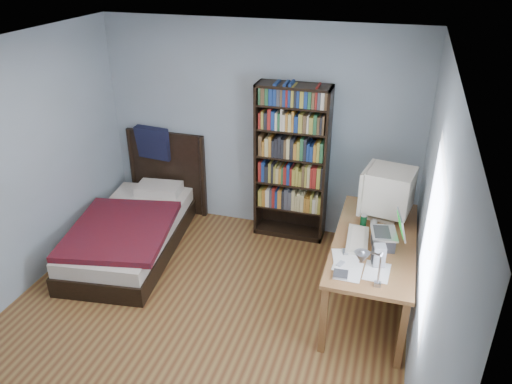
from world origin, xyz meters
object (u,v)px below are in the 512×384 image
desk (375,242)px  soda_can (363,221)px  speaker (379,256)px  laptop (385,237)px  crt_monitor (387,191)px  desk_lamp (365,260)px  bookshelf (292,163)px  bed (135,226)px  keyboard (357,240)px

desk → soda_can: 0.46m
soda_can → speaker: bearing=-73.1°
laptop → crt_monitor: bearing=94.8°
crt_monitor → laptop: crt_monitor is taller
crt_monitor → desk_lamp: (-0.08, -1.50, 0.15)m
desk → bookshelf: bearing=150.5°
bed → desk: bearing=4.3°
crt_monitor → desk_lamp: size_ratio=0.96×
crt_monitor → desk_lamp: bearing=-92.9°
speaker → bed: bearing=154.0°
desk_lamp → speaker: size_ratio=2.80×
crt_monitor → keyboard: bearing=-110.4°
desk_lamp → bookshelf: size_ratio=0.30×
bed → keyboard: bearing=-7.5°
desk → desk_lamp: (-0.03, -1.51, 0.76)m
desk → bed: 2.74m
laptop → bookshelf: 1.64m
soda_can → bookshelf: size_ratio=0.06×
desk → crt_monitor: bearing=-5.7°
bookshelf → laptop: bearing=-45.2°
laptop → speaker: size_ratio=1.80×
soda_can → bookshelf: bearing=137.9°
keyboard → bed: 2.64m
bed → speaker: bearing=-13.5°
desk_lamp → keyboard: bearing=97.3°
desk → speaker: speaker is taller
desk → bookshelf: (-1.06, 0.60, 0.52)m
desk_lamp → speaker: (0.09, 0.63, -0.35)m
bookshelf → bed: size_ratio=0.87×
crt_monitor → keyboard: (-0.20, -0.54, -0.29)m
speaker → bookshelf: size_ratio=0.11×
desk → bed: bed is taller
soda_can → bookshelf: (-0.92, 0.84, 0.15)m
desk → crt_monitor: (0.05, -0.00, 0.61)m
keyboard → bed: (-2.57, 0.34, -0.49)m
desk_lamp → bed: (-2.70, 1.30, -0.92)m
desk → soda_can: (-0.13, -0.24, 0.37)m
crt_monitor → bookshelf: size_ratio=0.29×
laptop → keyboard: (-0.25, 0.02, -0.09)m
desk_lamp → laptop: bearing=82.6°
soda_can → desk_lamp: bearing=-85.3°
desk_lamp → bed: bearing=154.2°
laptop → desk_lamp: 1.02m
desk_lamp → desk: bearing=88.8°
desk → crt_monitor: 0.61m
bed → desk_lamp: bearing=-25.8°
desk → laptop: laptop is taller
speaker → soda_can: bearing=94.4°
desk → speaker: 0.97m
bookshelf → crt_monitor: bearing=-28.6°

